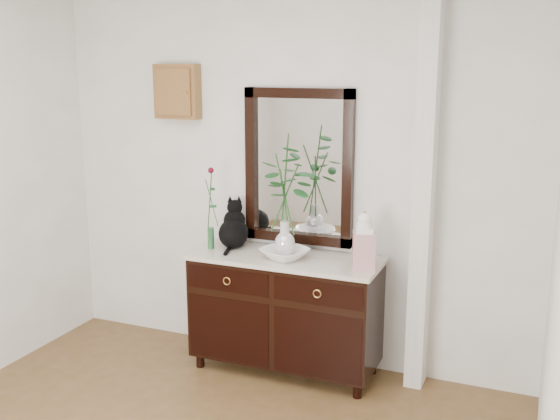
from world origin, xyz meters
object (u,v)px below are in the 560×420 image
at_px(sideboard, 285,307).
at_px(ginger_jar, 364,240).
at_px(lotus_bowl, 285,254).
at_px(cat, 233,224).

distance_m(sideboard, ginger_jar, 0.81).
bearing_deg(ginger_jar, lotus_bowl, -179.73).
height_order(sideboard, ginger_jar, ginger_jar).
relative_size(sideboard, ginger_jar, 3.44).
bearing_deg(sideboard, lotus_bowl, -73.12).
bearing_deg(lotus_bowl, sideboard, 106.88).
bearing_deg(ginger_jar, sideboard, 174.07).
distance_m(cat, ginger_jar, 1.02).
bearing_deg(lotus_bowl, cat, 163.63).
bearing_deg(sideboard, ginger_jar, -5.93).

